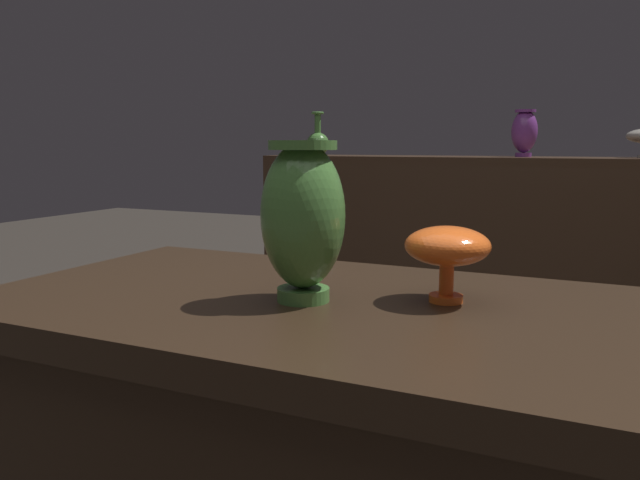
{
  "coord_description": "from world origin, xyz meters",
  "views": [
    {
      "loc": [
        0.39,
        -0.91,
        1.05
      ],
      "look_at": [
        -0.02,
        -0.01,
        0.9
      ],
      "focal_mm": 35.05,
      "sensor_mm": 36.0,
      "label": 1
    }
  ],
  "objects_px": {
    "vase_tall_behind": "(447,248)",
    "shelf_vase_far_left": "(318,142)",
    "shelf_vase_center": "(524,131)",
    "vase_centerpiece": "(303,216)"
  },
  "relations": [
    {
      "from": "shelf_vase_far_left",
      "to": "shelf_vase_center",
      "type": "distance_m",
      "value": 1.05
    },
    {
      "from": "vase_centerpiece",
      "to": "shelf_vase_far_left",
      "type": "distance_m",
      "value": 2.38
    },
    {
      "from": "vase_centerpiece",
      "to": "shelf_vase_center",
      "type": "bearing_deg",
      "value": 88.78
    },
    {
      "from": "vase_centerpiece",
      "to": "vase_tall_behind",
      "type": "height_order",
      "value": "vase_centerpiece"
    },
    {
      "from": "vase_tall_behind",
      "to": "shelf_vase_far_left",
      "type": "distance_m",
      "value": 2.4
    },
    {
      "from": "vase_tall_behind",
      "to": "shelf_vase_center",
      "type": "bearing_deg",
      "value": 94.28
    },
    {
      "from": "vase_tall_behind",
      "to": "shelf_vase_far_left",
      "type": "bearing_deg",
      "value": 120.21
    },
    {
      "from": "vase_centerpiece",
      "to": "vase_tall_behind",
      "type": "bearing_deg",
      "value": 23.5
    },
    {
      "from": "shelf_vase_center",
      "to": "shelf_vase_far_left",
      "type": "bearing_deg",
      "value": -173.48
    },
    {
      "from": "vase_tall_behind",
      "to": "shelf_vase_center",
      "type": "distance_m",
      "value": 2.2
    }
  ]
}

